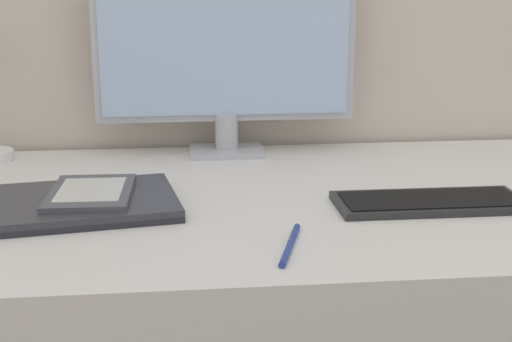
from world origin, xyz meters
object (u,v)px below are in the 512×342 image
Objects in this scene: monitor at (225,26)px; keyboard at (430,202)px; laptop at (79,203)px; pen at (290,245)px; ereader at (91,192)px.

monitor is 0.55m from keyboard.
monitor is at bearing 53.94° from laptop.
monitor reaches higher than pen.
laptop is (-0.55, 0.04, 0.00)m from keyboard.
ereader is 1.29× the size of pen.
keyboard is 0.30m from pen.
monitor is 3.62× the size of pen.
laptop is (-0.25, -0.35, -0.25)m from monitor.
monitor reaches higher than laptop.
ereader is 0.35m from pen.
laptop is at bearing -126.06° from monitor.
monitor is 0.50m from laptop.
laptop is 0.36m from pen.
keyboard is at bearing 32.28° from pen.
monitor is 0.61m from pen.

